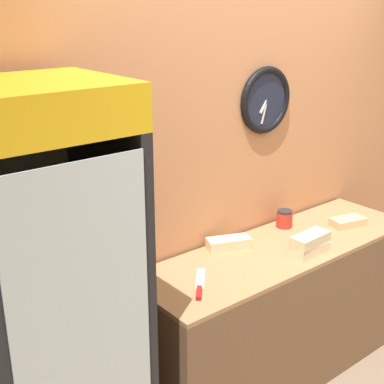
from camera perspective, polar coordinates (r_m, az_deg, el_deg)
name	(u,v)px	position (r m, az deg, el deg)	size (l,w,h in m)	color
wall_back	(245,161)	(3.32, 5.64, 3.26)	(5.20, 0.10, 2.70)	tan
prep_counter	(278,312)	(3.48, 9.14, -12.48)	(1.92, 0.58, 0.90)	brown
beverage_cooler	(43,301)	(2.38, -15.63, -11.15)	(0.66, 0.67, 2.02)	black
sandwich_stack_bottom	(310,249)	(3.19, 12.43, -5.93)	(0.25, 0.11, 0.06)	beige
sandwich_stack_middle	(310,239)	(3.16, 12.51, -4.92)	(0.26, 0.12, 0.06)	beige
sandwich_flat_left	(229,243)	(3.19, 3.92, -5.46)	(0.28, 0.19, 0.06)	beige
sandwich_flat_right	(348,222)	(3.64, 16.28, -3.07)	(0.24, 0.17, 0.05)	tan
chefs_knife	(199,287)	(2.77, 0.80, -10.12)	(0.25, 0.27, 0.02)	silver
condiment_jar	(284,219)	(3.52, 9.83, -2.83)	(0.10, 0.10, 0.11)	#B72D23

